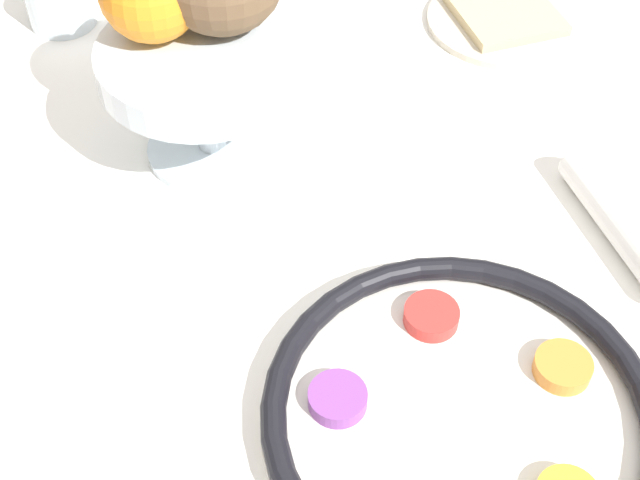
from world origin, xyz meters
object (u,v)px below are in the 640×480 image
(fruit_stand, at_px, (204,73))
(napkin_roll, at_px, (622,222))
(seder_plate, at_px, (461,416))
(bread_plate, at_px, (505,18))

(fruit_stand, height_order, napkin_roll, fruit_stand)
(seder_plate, height_order, napkin_roll, napkin_roll)
(bread_plate, bearing_deg, seder_plate, 159.35)
(seder_plate, bearing_deg, bread_plate, -20.65)
(seder_plate, distance_m, fruit_stand, 0.39)
(fruit_stand, distance_m, bread_plate, 0.40)
(napkin_roll, bearing_deg, fruit_stand, 63.78)
(bread_plate, height_order, napkin_roll, napkin_roll)
(fruit_stand, bearing_deg, seder_plate, -154.90)
(bread_plate, relative_size, napkin_roll, 1.04)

